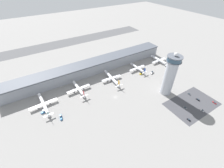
{
  "coord_description": "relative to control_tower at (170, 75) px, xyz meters",
  "views": [
    {
      "loc": [
        -79.06,
        -120.09,
        134.19
      ],
      "look_at": [
        1.93,
        11.6,
        13.01
      ],
      "focal_mm": 24.0,
      "sensor_mm": 36.0,
      "label": 1
    }
  ],
  "objects": [
    {
      "name": "car_red_hatchback",
      "position": [
        23.97,
        -19.77,
        -28.31
      ],
      "size": [
        1.86,
        4.38,
        1.44
      ],
      "color": "black",
      "rests_on": "ground"
    },
    {
      "name": "parking_lot_surface",
      "position": [
        11.69,
        -33.1,
        -28.87
      ],
      "size": [
        64.0,
        40.0,
        0.01
      ],
      "primitive_type": "cube",
      "color": "#424247",
      "rests_on": "ground"
    },
    {
      "name": "airplane_gate_alpha",
      "position": [
        -145.37,
        58.38,
        -24.91
      ],
      "size": [
        33.08,
        43.38,
        12.1
      ],
      "color": "white",
      "rests_on": "ground"
    },
    {
      "name": "airplane_gate_bravo",
      "position": [
        -98.63,
        63.22,
        -24.55
      ],
      "size": [
        32.75,
        37.04,
        12.55
      ],
      "color": "white",
      "rests_on": "ground"
    },
    {
      "name": "service_truck_water",
      "position": [
        1.96,
        51.08,
        -27.81
      ],
      "size": [
        8.63,
        4.48,
        3.05
      ],
      "color": "black",
      "rests_on": "ground"
    },
    {
      "name": "car_grey_coupe",
      "position": [
        24.3,
        -32.63,
        -28.25
      ],
      "size": [
        1.97,
        4.81,
        1.6
      ],
      "color": "black",
      "rests_on": "ground"
    },
    {
      "name": "service_truck_fuel",
      "position": [
        17.5,
        43.61,
        -27.84
      ],
      "size": [
        8.52,
        4.95,
        2.98
      ],
      "color": "black",
      "rests_on": "ground"
    },
    {
      "name": "airplane_gate_echo",
      "position": [
        52.27,
        62.76,
        -24.67
      ],
      "size": [
        31.29,
        39.63,
        13.73
      ],
      "color": "silver",
      "rests_on": "ground"
    },
    {
      "name": "car_maroon_suv",
      "position": [
        -13.4,
        -46.93,
        -28.28
      ],
      "size": [
        1.75,
        4.23,
        1.52
      ],
      "color": "black",
      "rests_on": "ground"
    },
    {
      "name": "terminal_building",
      "position": [
        -62.49,
        97.46,
        -19.66
      ],
      "size": [
        260.55,
        25.0,
        18.23
      ],
      "color": "#9399A3",
      "rests_on": "ground"
    },
    {
      "name": "airplane_gate_charlie",
      "position": [
        -47.57,
        60.99,
        -24.67
      ],
      "size": [
        30.9,
        43.65,
        12.87
      ],
      "color": "silver",
      "rests_on": "ground"
    },
    {
      "name": "car_silver_sedan",
      "position": [
        12.04,
        -46.59,
        -28.26
      ],
      "size": [
        1.76,
        4.11,
        1.57
      ],
      "color": "black",
      "rests_on": "ground"
    },
    {
      "name": "ground_plane",
      "position": [
        -62.49,
        27.46,
        -28.87
      ],
      "size": [
        1000.0,
        1000.0,
        0.0
      ],
      "primitive_type": "plane",
      "color": "gray"
    },
    {
      "name": "car_yellow_taxi",
      "position": [
        36.88,
        -46.8,
        -28.34
      ],
      "size": [
        1.96,
        4.82,
        1.39
      ],
      "color": "black",
      "rests_on": "ground"
    },
    {
      "name": "control_tower",
      "position": [
        0.0,
        0.0,
        0.0
      ],
      "size": [
        17.91,
        17.91,
        58.91
      ],
      "color": "#ADB2BC",
      "rests_on": "ground"
    },
    {
      "name": "airplane_gate_delta",
      "position": [
        3.12,
        62.88,
        -24.62
      ],
      "size": [
        30.31,
        34.25,
        11.53
      ],
      "color": "silver",
      "rests_on": "ground"
    },
    {
      "name": "car_blue_compact",
      "position": [
        -1.47,
        -33.26,
        -28.34
      ],
      "size": [
        1.78,
        4.22,
        1.38
      ],
      "color": "black",
      "rests_on": "ground"
    },
    {
      "name": "runway_strip",
      "position": [
        -62.49,
        236.0,
        -28.87
      ],
      "size": [
        390.82,
        44.0,
        0.01
      ],
      "primitive_type": "cube",
      "color": "#515154",
      "rests_on": "ground"
    },
    {
      "name": "service_truck_catering",
      "position": [
        -147.91,
        49.37,
        -27.83
      ],
      "size": [
        6.99,
        5.15,
        2.99
      ],
      "color": "black",
      "rests_on": "ground"
    },
    {
      "name": "service_truck_baggage",
      "position": [
        -133.28,
        30.85,
        -27.8
      ],
      "size": [
        3.47,
        8.33,
        3.07
      ],
      "color": "black",
      "rests_on": "ground"
    }
  ]
}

